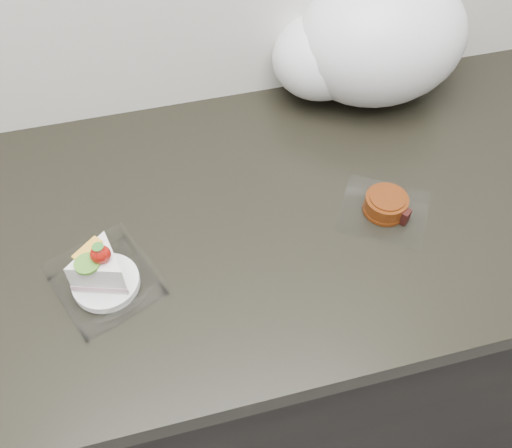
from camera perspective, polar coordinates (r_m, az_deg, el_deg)
counter at (r=1.32m, az=-4.04°, el=-12.16°), size 2.04×0.64×0.90m
cake_tray at (r=0.87m, az=-15.00°, el=-5.04°), size 0.18×0.18×0.11m
mooncake_wrap at (r=0.97m, az=12.89°, el=1.79°), size 0.19×0.19×0.03m
plastic_bag at (r=1.13m, az=11.27°, el=17.45°), size 0.39×0.28×0.30m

